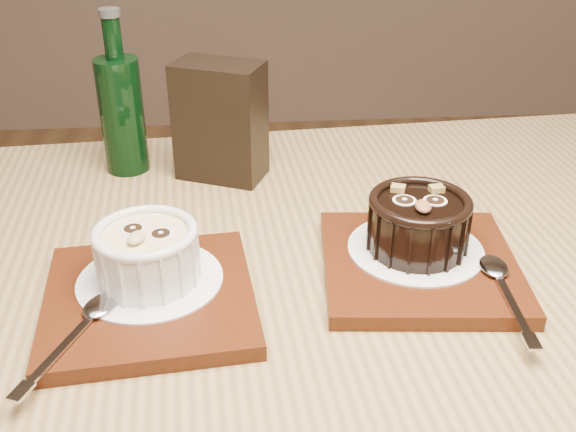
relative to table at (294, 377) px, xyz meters
name	(u,v)px	position (x,y,z in m)	size (l,w,h in m)	color
table	(294,377)	(0.00, 0.00, 0.00)	(1.26, 0.89, 0.75)	olive
tray_left	(150,299)	(-0.13, 0.00, 0.10)	(0.18, 0.18, 0.01)	#4A1E0C
doily_left	(150,279)	(-0.13, 0.02, 0.11)	(0.13, 0.13, 0.00)	white
ramekin_white	(147,252)	(-0.13, 0.02, 0.14)	(0.09, 0.09, 0.05)	silver
spoon_left	(77,331)	(-0.18, -0.05, 0.11)	(0.03, 0.13, 0.01)	#B9BBC2
tray_right	(419,265)	(0.12, 0.04, 0.10)	(0.18, 0.18, 0.01)	#4A1E0C
doily_right	(415,249)	(0.12, 0.05, 0.11)	(0.13, 0.13, 0.00)	white
ramekin_dark	(418,221)	(0.12, 0.05, 0.14)	(0.10, 0.10, 0.06)	black
spoon_right	(505,288)	(0.18, -0.02, 0.11)	(0.03, 0.13, 0.01)	#B9BBC2
condiment_stand	(220,121)	(-0.06, 0.26, 0.16)	(0.10, 0.06, 0.14)	black
green_bottle	(122,111)	(-0.18, 0.29, 0.17)	(0.05, 0.05, 0.20)	black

